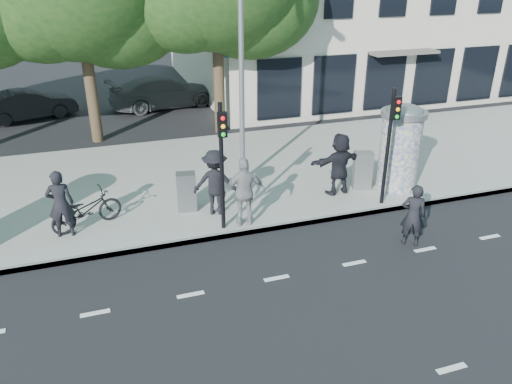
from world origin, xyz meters
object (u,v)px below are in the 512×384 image
object	(u,v)px
ped_b	(61,204)
cabinet_right	(362,170)
ped_f	(339,164)
car_right	(163,92)
man_road	(413,215)
traffic_pole_near	(222,155)
ped_d	(215,182)
traffic_pole_far	(390,136)
street_lamp	(242,31)
cabinet_left	(187,192)
ad_column_right	(400,145)
ped_e	(245,192)
car_mid	(28,105)
bicycle	(87,210)

from	to	relation	value
ped_b	cabinet_right	world-z (taller)	ped_b
ped_f	car_right	size ratio (longest dim) A/B	0.36
man_road	ped_b	bearing A→B (deg)	11.21
traffic_pole_near	ped_d	xyz separation A→B (m)	(0.02, 0.96, -1.15)
traffic_pole_far	ped_d	bearing A→B (deg)	168.61
traffic_pole_near	street_lamp	distance (m)	4.07
street_lamp	cabinet_left	distance (m)	4.81
ad_column_right	street_lamp	world-z (taller)	street_lamp
car_right	man_road	bearing A→B (deg)	-177.02
man_road	car_right	xyz separation A→B (m)	(-3.95, 15.22, -0.07)
cabinet_left	ad_column_right	bearing A→B (deg)	4.44
ped_e	man_road	xyz separation A→B (m)	(3.78, -2.08, -0.27)
ped_f	car_mid	bearing A→B (deg)	-57.49
traffic_pole_far	ped_e	size ratio (longest dim) A/B	1.79
ad_column_right	traffic_pole_far	size ratio (longest dim) A/B	0.78
ad_column_right	cabinet_left	world-z (taller)	ad_column_right
ad_column_right	traffic_pole_near	size ratio (longest dim) A/B	0.78
ped_d	cabinet_left	xyz separation A→B (m)	(-0.73, 0.44, -0.37)
cabinet_right	car_mid	size ratio (longest dim) A/B	0.29
ped_d	ped_f	bearing A→B (deg)	-160.95
traffic_pole_near	car_right	size ratio (longest dim) A/B	0.65
ad_column_right	ped_f	world-z (taller)	ad_column_right
street_lamp	man_road	size ratio (longest dim) A/B	4.82
ped_b	ped_d	world-z (taller)	ped_d
car_right	ped_d	bearing A→B (deg)	166.53
cabinet_right	car_right	distance (m)	12.76
traffic_pole_near	cabinet_left	distance (m)	2.19
cabinet_left	cabinet_right	distance (m)	5.47
traffic_pole_far	cabinet_left	world-z (taller)	traffic_pole_far
traffic_pole_near	ped_b	world-z (taller)	traffic_pole_near
ped_b	cabinet_left	xyz separation A→B (m)	(3.29, 0.46, -0.34)
ped_e	cabinet_left	distance (m)	1.92
ped_e	bicycle	distance (m)	4.21
street_lamp	car_mid	xyz separation A→B (m)	(-7.12, 10.22, -4.12)
street_lamp	cabinet_right	size ratio (longest dim) A/B	6.82
traffic_pole_near	cabinet_right	xyz separation A→B (m)	(4.76, 1.20, -1.49)
ad_column_right	man_road	xyz separation A→B (m)	(-1.42, -2.93, -0.71)
street_lamp	ped_d	xyz separation A→B (m)	(-1.38, -1.88, -3.71)
ped_e	cabinet_left	bearing A→B (deg)	-41.17
ped_e	bicycle	xyz separation A→B (m)	(-4.02, 1.17, -0.45)
traffic_pole_far	ped_f	distance (m)	1.82
bicycle	cabinet_right	bearing A→B (deg)	-111.79
ped_e	bicycle	size ratio (longest dim) A/B	0.99
car_right	ped_b	bearing A→B (deg)	148.60
street_lamp	ped_e	size ratio (longest dim) A/B	4.21
ped_d	bicycle	bearing A→B (deg)	12.81
traffic_pole_far	ped_b	bearing A→B (deg)	173.89
cabinet_left	traffic_pole_near	bearing A→B (deg)	-54.43
cabinet_left	car_right	size ratio (longest dim) A/B	0.21
cabinet_right	ped_b	bearing A→B (deg)	-160.63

